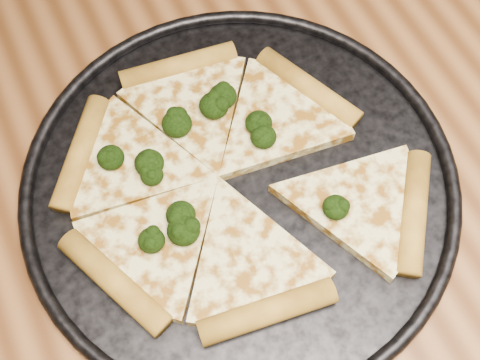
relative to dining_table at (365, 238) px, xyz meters
name	(u,v)px	position (x,y,z in m)	size (l,w,h in m)	color
dining_table	(365,238)	(0.00, 0.00, 0.00)	(1.20, 0.90, 0.75)	brown
pizza_pan	(240,184)	(-0.11, 0.07, 0.10)	(0.41, 0.41, 0.02)	black
pizza	(227,179)	(-0.12, 0.08, 0.11)	(0.34, 0.32, 0.02)	#E3DB8B
broccoli_florets	(199,159)	(-0.14, 0.10, 0.12)	(0.19, 0.18, 0.02)	black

